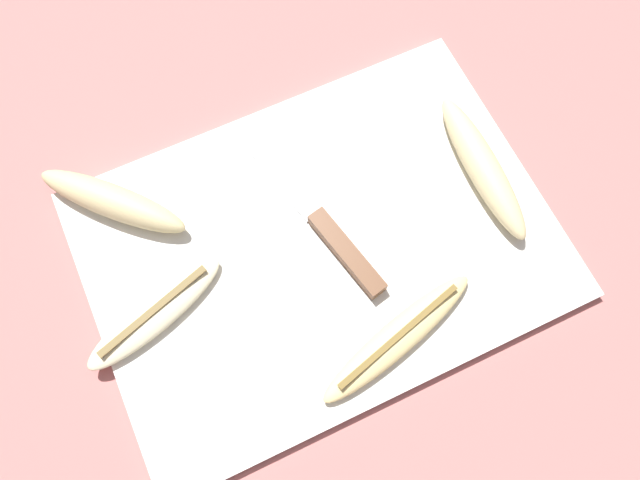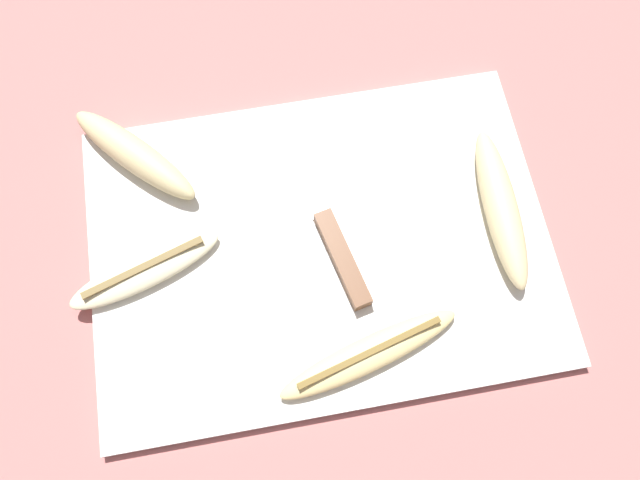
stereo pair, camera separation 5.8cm
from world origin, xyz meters
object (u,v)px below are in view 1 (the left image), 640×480
at_px(banana_mellow_near, 112,201).
at_px(knife, 334,238).
at_px(banana_golden_short, 398,337).
at_px(banana_pale_long, 156,314).
at_px(banana_ripe_center, 482,165).

bearing_deg(banana_mellow_near, knife, -34.16).
relative_size(banana_golden_short, banana_mellow_near, 1.31).
distance_m(banana_pale_long, banana_ripe_center, 0.39).
bearing_deg(knife, banana_pale_long, 166.91).
relative_size(knife, banana_ripe_center, 1.30).
height_order(banana_pale_long, banana_ripe_center, banana_ripe_center).
bearing_deg(banana_pale_long, knife, -0.45).
bearing_deg(banana_golden_short, knife, 95.71).
relative_size(banana_pale_long, banana_mellow_near, 1.13).
distance_m(banana_mellow_near, banana_ripe_center, 0.41).
relative_size(knife, banana_pale_long, 1.41).
height_order(banana_mellow_near, banana_ripe_center, banana_mellow_near).
xyz_separation_m(knife, banana_pale_long, (-0.20, 0.00, 0.00)).
bearing_deg(banana_ripe_center, knife, -178.44).
bearing_deg(knife, banana_ripe_center, -11.08).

